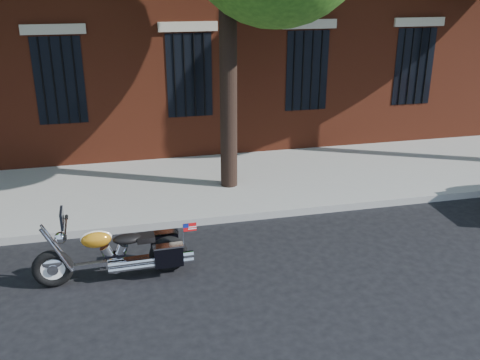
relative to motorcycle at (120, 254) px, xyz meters
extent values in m
plane|color=black|center=(1.91, 0.27, -0.42)|extent=(120.00, 120.00, 0.00)
cube|color=gray|center=(1.91, 1.65, -0.35)|extent=(40.00, 0.16, 0.15)
cube|color=gray|center=(1.91, 3.53, -0.35)|extent=(40.00, 3.60, 0.15)
cube|color=black|center=(1.91, 5.38, 1.78)|extent=(1.10, 0.14, 2.00)
cube|color=#B2A893|center=(1.91, 5.35, 2.93)|extent=(1.40, 0.20, 0.22)
cylinder|color=black|center=(1.91, 5.30, 1.78)|extent=(0.04, 0.04, 2.00)
cylinder|color=black|center=(2.41, 3.17, 2.08)|extent=(0.36, 0.36, 5.00)
torus|color=black|center=(-1.00, -0.03, -0.11)|extent=(0.62, 0.16, 0.62)
torus|color=black|center=(0.75, 0.03, -0.11)|extent=(0.62, 0.16, 0.62)
cylinder|color=white|center=(-1.00, -0.03, -0.11)|extent=(0.46, 0.07, 0.46)
cylinder|color=white|center=(0.75, 0.03, -0.11)|extent=(0.46, 0.07, 0.46)
ellipsoid|color=white|center=(-1.00, -0.03, -0.02)|extent=(0.33, 0.13, 0.18)
ellipsoid|color=orange|center=(0.75, 0.03, 0.00)|extent=(0.33, 0.14, 0.18)
cube|color=white|center=(-0.13, 0.00, -0.13)|extent=(1.38, 0.14, 0.07)
cylinder|color=white|center=(-0.08, 0.00, -0.15)|extent=(0.30, 0.17, 0.29)
cylinder|color=white|center=(0.39, -0.15, -0.14)|extent=(1.15, 0.12, 0.08)
ellipsoid|color=orange|center=(-0.33, -0.01, 0.30)|extent=(0.46, 0.28, 0.26)
ellipsoid|color=black|center=(0.13, 0.01, 0.24)|extent=(0.45, 0.28, 0.14)
cube|color=black|center=(0.71, 0.27, -0.01)|extent=(0.45, 0.16, 0.35)
cube|color=black|center=(0.73, -0.21, -0.01)|extent=(0.45, 0.16, 0.35)
cylinder|color=white|center=(-0.74, -0.02, 0.55)|extent=(0.06, 0.72, 0.03)
sphere|color=white|center=(-0.83, -0.02, 0.39)|extent=(0.19, 0.19, 0.18)
cube|color=black|center=(-0.78, -0.02, 0.70)|extent=(0.05, 0.37, 0.26)
cube|color=red|center=(1.07, -0.24, 0.45)|extent=(0.20, 0.02, 0.13)
camera|label=1|loc=(0.13, -7.54, 4.01)|focal=40.00mm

